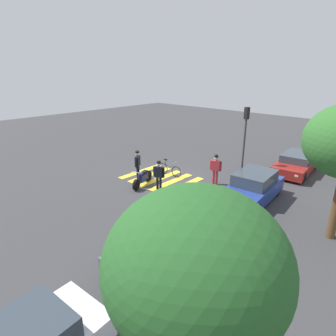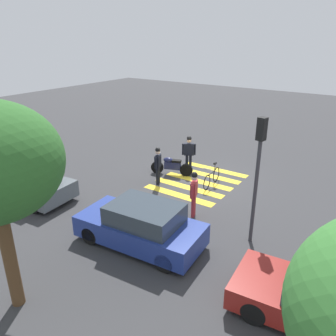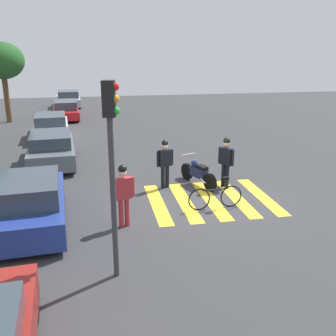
% 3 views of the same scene
% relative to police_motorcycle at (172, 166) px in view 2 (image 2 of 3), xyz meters
% --- Properties ---
extents(ground_plane, '(60.00, 60.00, 0.00)m').
position_rel_police_motorcycle_xyz_m(ground_plane, '(-1.51, -0.03, -0.45)').
color(ground_plane, '#38383A').
extents(police_motorcycle, '(2.03, 0.94, 1.03)m').
position_rel_police_motorcycle_xyz_m(police_motorcycle, '(0.00, 0.00, 0.00)').
color(police_motorcycle, black).
rests_on(police_motorcycle, ground_plane).
extents(leaning_bicycle, '(0.46, 1.77, 1.02)m').
position_rel_police_motorcycle_xyz_m(leaning_bicycle, '(-2.24, 0.04, -0.06)').
color(leaning_bicycle, black).
rests_on(leaning_bicycle, ground_plane).
extents(officer_on_foot, '(0.60, 0.43, 1.85)m').
position_rel_police_motorcycle_xyz_m(officer_on_foot, '(-0.44, -0.89, 0.63)').
color(officer_on_foot, black).
rests_on(officer_on_foot, ground_plane).
extents(officer_by_motorcycle, '(0.35, 0.64, 1.77)m').
position_rel_police_motorcycle_xyz_m(officer_by_motorcycle, '(-0.07, 1.25, 0.57)').
color(officer_by_motorcycle, black).
rests_on(officer_by_motorcycle, ground_plane).
extents(pedestrian_bystander, '(0.35, 0.65, 1.82)m').
position_rel_police_motorcycle_xyz_m(pedestrian_bystander, '(-2.96, 2.95, 0.60)').
color(pedestrian_bystander, '#B22D33').
rests_on(pedestrian_bystander, ground_plane).
extents(crosswalk_stripes, '(3.46, 4.05, 0.01)m').
position_rel_police_motorcycle_xyz_m(crosswalk_stripes, '(-1.51, -0.03, -0.45)').
color(crosswalk_stripes, yellow).
rests_on(crosswalk_stripes, ground_plane).
extents(car_maroon_wagon, '(4.69, 2.24, 1.23)m').
position_rel_police_motorcycle_xyz_m(car_maroon_wagon, '(-8.29, 5.64, 0.14)').
color(car_maroon_wagon, black).
rests_on(car_maroon_wagon, ground_plane).
extents(car_blue_hatchback, '(4.32, 2.18, 1.47)m').
position_rel_police_motorcycle_xyz_m(car_blue_hatchback, '(-2.48, 5.53, 0.24)').
color(car_blue_hatchback, black).
rests_on(car_blue_hatchback, ground_plane).
extents(car_grey_coupe, '(4.60, 2.22, 1.40)m').
position_rel_police_motorcycle_xyz_m(car_grey_coupe, '(3.82, 5.54, 0.22)').
color(car_grey_coupe, black).
rests_on(car_grey_coupe, ground_plane).
extents(traffic_light_pole, '(0.29, 0.35, 4.24)m').
position_rel_police_motorcycle_xyz_m(traffic_light_pole, '(-5.41, 3.31, 2.39)').
color(traffic_light_pole, '#38383D').
rests_on(traffic_light_pole, ground_plane).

